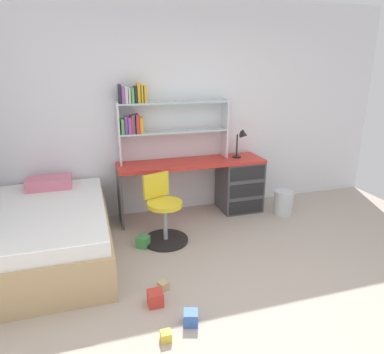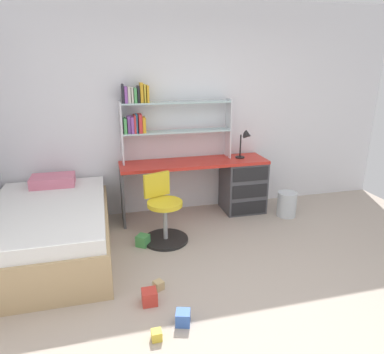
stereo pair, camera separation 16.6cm
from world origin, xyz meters
TOP-DOWN VIEW (x-y plane):
  - ground_plane at (0.00, 0.00)m, footprint 5.81×5.76m
  - room_shell at (-1.21, 1.21)m, footprint 5.81×5.76m
  - desk at (0.49, 2.10)m, footprint 1.93×0.50m
  - bookshelf_hutch at (-0.47, 2.24)m, footprint 1.43×0.22m
  - desk_lamp at (0.68, 2.09)m, footprint 0.20×0.17m
  - swivel_chair at (-0.54, 1.49)m, footprint 0.52×0.52m
  - bed_platform at (-1.77, 1.44)m, footprint 1.22×1.85m
  - waste_bin at (1.17, 1.76)m, footprint 0.26×0.26m
  - toy_block_red_0 at (-0.87, 0.38)m, footprint 0.13×0.13m
  - toy_block_yellow_1 at (-0.87, -0.04)m, footprint 0.08×0.08m
  - toy_block_blue_2 at (-0.65, 0.07)m, footprint 0.14×0.14m
  - toy_block_natural_3 at (-0.76, 0.57)m, footprint 0.11×0.11m
  - toy_block_green_4 at (-0.80, 1.41)m, footprint 0.18×0.18m

SIDE VIEW (x-z plane):
  - ground_plane at x=0.00m, z-range -0.02..0.00m
  - toy_block_yellow_1 at x=-0.87m, z-range 0.00..0.08m
  - toy_block_natural_3 at x=-0.76m, z-range 0.00..0.08m
  - toy_block_blue_2 at x=-0.65m, z-range 0.00..0.11m
  - toy_block_green_4 at x=-0.80m, z-range 0.00..0.13m
  - toy_block_red_0 at x=-0.87m, z-range 0.00..0.13m
  - waste_bin at x=1.17m, z-range 0.00..0.33m
  - bed_platform at x=-1.77m, z-range -0.06..0.63m
  - swivel_chair at x=-0.54m, z-range -0.08..0.70m
  - desk at x=0.49m, z-range 0.04..0.79m
  - desk_lamp at x=0.68m, z-range 0.81..1.20m
  - bookshelf_hutch at x=-0.47m, z-range 0.84..1.84m
  - room_shell at x=-1.21m, z-range 0.00..2.75m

